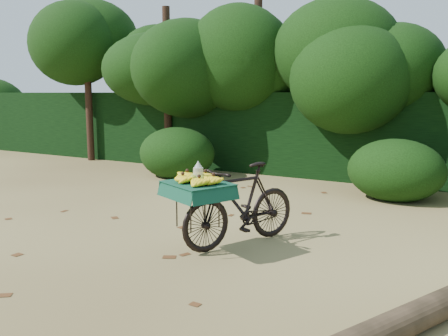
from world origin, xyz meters
The scene contains 7 objects.
ground centered at (0.00, 0.00, 0.00)m, with size 80.00×80.00×0.00m, color tan.
vendor_bicycle centered at (0.37, 0.85, 0.50)m, with size 1.21×1.79×0.98m.
fallen_log centered at (2.55, -0.22, 0.11)m, with size 0.23×0.23×3.17m, color brown.
hedge_backdrop centered at (0.00, 6.30, 0.90)m, with size 26.00×1.80×1.80m, color black.
tree_row centered at (-0.65, 5.50, 2.00)m, with size 14.50×2.00×4.00m, color black, non-canonical shape.
bush_clumps centered at (0.50, 4.30, 0.45)m, with size 8.80×1.70×0.90m, color black, non-canonical shape.
leaf_litter centered at (0.00, 0.65, 0.01)m, with size 7.00×7.30×0.01m, color #553016, non-canonical shape.
Camera 1 is at (2.93, -3.93, 1.78)m, focal length 38.00 mm.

